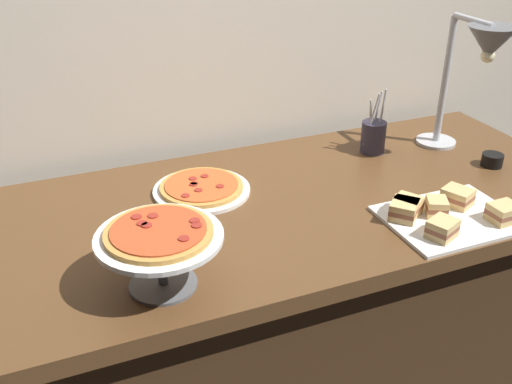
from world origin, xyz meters
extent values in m
cube|color=beige|center=(0.00, 0.50, 1.20)|extent=(4.40, 0.04, 2.40)
cube|color=brown|center=(0.00, 0.00, 0.73)|extent=(1.90, 0.84, 0.05)
cube|color=#3C2715|center=(0.00, 0.00, 0.35)|extent=(1.75, 0.74, 0.71)
cylinder|color=#B7BABF|center=(0.65, 0.19, 0.77)|extent=(0.14, 0.14, 0.01)
cylinder|color=#B7BABF|center=(0.65, 0.19, 0.99)|extent=(0.02, 0.02, 0.44)
cylinder|color=#B7BABF|center=(0.65, 0.10, 1.21)|extent=(0.02, 0.17, 0.02)
cone|color=#595B60|center=(0.65, 0.01, 1.16)|extent=(0.15, 0.15, 0.10)
sphere|color=#F9EAB2|center=(0.65, 0.01, 1.12)|extent=(0.04, 0.04, 0.04)
cylinder|color=white|center=(-0.24, 0.15, 0.77)|extent=(0.30, 0.30, 0.01)
cylinder|color=#C68E42|center=(-0.24, 0.15, 0.78)|extent=(0.25, 0.25, 0.01)
cylinder|color=#C65628|center=(-0.24, 0.15, 0.79)|extent=(0.22, 0.22, 0.00)
cylinder|color=maroon|center=(-0.26, 0.19, 0.79)|extent=(0.02, 0.02, 0.00)
cylinder|color=maroon|center=(-0.20, 0.11, 0.79)|extent=(0.02, 0.02, 0.00)
cylinder|color=maroon|center=(-0.27, 0.15, 0.79)|extent=(0.02, 0.02, 0.00)
cylinder|color=maroon|center=(-0.22, 0.19, 0.79)|extent=(0.02, 0.02, 0.00)
cylinder|color=maroon|center=(-0.26, 0.16, 0.79)|extent=(0.02, 0.02, 0.00)
cylinder|color=maroon|center=(-0.26, 0.11, 0.79)|extent=(0.02, 0.02, 0.00)
cylinder|color=maroon|center=(-0.31, 0.09, 0.79)|extent=(0.02, 0.02, 0.00)
cylinder|color=#595B60|center=(-0.47, -0.26, 0.82)|extent=(0.02, 0.02, 0.13)
cylinder|color=#595B60|center=(-0.47, -0.26, 0.76)|extent=(0.16, 0.16, 0.01)
cylinder|color=white|center=(-0.47, -0.26, 0.89)|extent=(0.29, 0.29, 0.01)
cylinder|color=#C68E42|center=(-0.47, -0.26, 0.91)|extent=(0.25, 0.25, 0.01)
cylinder|color=#B74723|center=(-0.47, -0.26, 0.91)|extent=(0.22, 0.22, 0.00)
cylinder|color=maroon|center=(-0.43, -0.32, 0.92)|extent=(0.02, 0.02, 0.00)
cylinder|color=maroon|center=(-0.49, -0.24, 0.92)|extent=(0.02, 0.02, 0.00)
cylinder|color=maroon|center=(-0.50, -0.19, 0.92)|extent=(0.02, 0.02, 0.00)
cylinder|color=maroon|center=(-0.38, -0.28, 0.92)|extent=(0.02, 0.02, 0.00)
cylinder|color=maroon|center=(-0.38, -0.26, 0.92)|extent=(0.02, 0.02, 0.00)
cylinder|color=maroon|center=(-0.46, -0.20, 0.92)|extent=(0.02, 0.02, 0.00)
cylinder|color=maroon|center=(-0.50, -0.23, 0.92)|extent=(0.02, 0.02, 0.00)
cube|color=white|center=(0.35, -0.27, 0.77)|extent=(0.36, 0.28, 0.01)
cube|color=tan|center=(0.41, -0.22, 0.78)|extent=(0.09, 0.10, 0.02)
cube|color=brown|center=(0.41, -0.22, 0.80)|extent=(0.09, 0.10, 0.01)
cube|color=tan|center=(0.41, -0.22, 0.81)|extent=(0.09, 0.10, 0.02)
cube|color=tan|center=(0.26, -0.35, 0.78)|extent=(0.09, 0.09, 0.02)
cube|color=brown|center=(0.26, -0.35, 0.80)|extent=(0.09, 0.09, 0.01)
cube|color=tan|center=(0.26, -0.35, 0.81)|extent=(0.09, 0.09, 0.02)
cube|color=tan|center=(0.25, -0.21, 0.78)|extent=(0.09, 0.09, 0.02)
cube|color=brown|center=(0.25, -0.21, 0.80)|extent=(0.09, 0.09, 0.01)
cube|color=tan|center=(0.25, -0.21, 0.81)|extent=(0.09, 0.09, 0.02)
cube|color=tan|center=(0.32, -0.25, 0.78)|extent=(0.08, 0.08, 0.02)
cube|color=brown|center=(0.32, -0.25, 0.80)|extent=(0.08, 0.08, 0.01)
cube|color=tan|center=(0.32, -0.25, 0.81)|extent=(0.08, 0.08, 0.02)
cube|color=tan|center=(0.22, -0.23, 0.78)|extent=(0.11, 0.11, 0.02)
cube|color=brown|center=(0.22, -0.23, 0.80)|extent=(0.11, 0.11, 0.01)
cube|color=tan|center=(0.22, -0.23, 0.81)|extent=(0.11, 0.11, 0.02)
cube|color=tan|center=(0.47, -0.34, 0.78)|extent=(0.08, 0.07, 0.02)
cube|color=brown|center=(0.47, -0.34, 0.80)|extent=(0.08, 0.07, 0.01)
cube|color=tan|center=(0.47, -0.34, 0.81)|extent=(0.08, 0.07, 0.02)
cylinder|color=black|center=(0.71, -0.04, 0.78)|extent=(0.07, 0.07, 0.04)
cylinder|color=gold|center=(0.71, -0.04, 0.80)|extent=(0.06, 0.06, 0.01)
cylinder|color=#383347|center=(0.40, 0.21, 0.82)|extent=(0.08, 0.08, 0.11)
cylinder|color=#B7BABF|center=(0.38, 0.20, 0.87)|extent=(0.02, 0.02, 0.16)
cylinder|color=#B7BABF|center=(0.38, 0.20, 0.89)|extent=(0.04, 0.02, 0.18)
cylinder|color=#B7BABF|center=(0.41, 0.23, 0.88)|extent=(0.04, 0.01, 0.18)
cylinder|color=#B7BABF|center=(0.42, 0.20, 0.89)|extent=(0.02, 0.02, 0.19)
camera|label=1|loc=(-0.69, -1.37, 1.60)|focal=41.33mm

